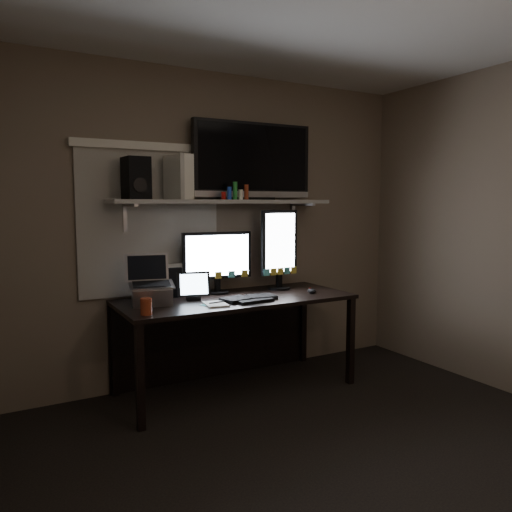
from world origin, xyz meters
TOP-DOWN VIEW (x-y plane):
  - floor at (0.00, 0.00)m, footprint 3.60×3.60m
  - back_wall at (0.00, 1.80)m, footprint 3.60×0.00m
  - window_blinds at (-0.55, 1.79)m, footprint 1.10×0.02m
  - desk at (0.00, 1.55)m, footprint 1.80×0.75m
  - wall_shelf at (0.00, 1.62)m, footprint 1.80×0.35m
  - monitor_landscape at (-0.05, 1.66)m, footprint 0.58×0.10m
  - monitor_portrait at (0.49, 1.58)m, footprint 0.34×0.07m
  - keyboard at (0.04, 1.29)m, footprint 0.44×0.20m
  - mouse at (0.62, 1.29)m, footprint 0.09×0.12m
  - notepad at (-0.26, 1.24)m, footprint 0.18×0.23m
  - tablet at (-0.33, 1.49)m, footprint 0.26×0.16m
  - file_sorter at (-0.45, 1.69)m, footprint 0.20×0.11m
  - laptop at (-0.65, 1.48)m, footprint 0.36×0.31m
  - cup at (-0.78, 1.18)m, footprint 0.09×0.09m
  - sticky_notes at (-0.19, 1.34)m, footprint 0.31×0.27m
  - tv at (0.28, 1.67)m, footprint 1.05×0.21m
  - game_console at (-0.39, 1.60)m, footprint 0.15×0.29m
  - speaker at (-0.70, 1.62)m, footprint 0.17×0.21m
  - bottles at (0.06, 1.55)m, footprint 0.22×0.05m

SIDE VIEW (x-z plane):
  - floor at x=0.00m, z-range 0.00..0.00m
  - desk at x=0.00m, z-range 0.19..0.92m
  - sticky_notes at x=-0.19m, z-range 0.73..0.73m
  - notepad at x=-0.26m, z-range 0.73..0.74m
  - keyboard at x=0.04m, z-range 0.73..0.76m
  - mouse at x=0.62m, z-range 0.73..0.77m
  - cup at x=-0.78m, z-range 0.73..0.84m
  - tablet at x=-0.33m, z-range 0.73..0.94m
  - file_sorter at x=-0.45m, z-range 0.73..0.98m
  - laptop at x=-0.65m, z-range 0.73..1.08m
  - monitor_landscape at x=-0.05m, z-range 0.73..1.24m
  - monitor_portrait at x=0.49m, z-range 0.73..1.41m
  - back_wall at x=0.00m, z-range -0.55..3.05m
  - window_blinds at x=-0.55m, z-range 0.75..1.85m
  - wall_shelf at x=0.00m, z-range 1.45..1.48m
  - bottles at x=0.06m, z-range 1.48..1.62m
  - speaker at x=-0.70m, z-range 1.48..1.78m
  - game_console at x=-0.39m, z-range 1.48..1.81m
  - tv at x=0.28m, z-range 1.48..2.11m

